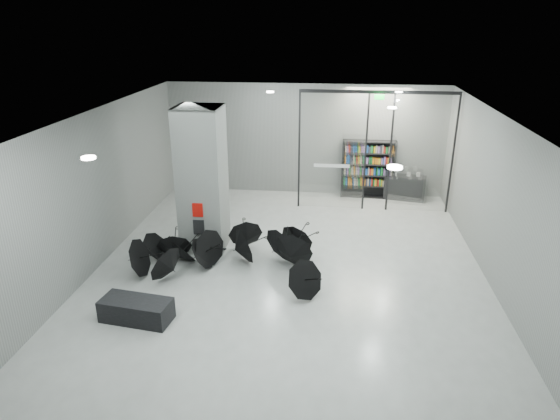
# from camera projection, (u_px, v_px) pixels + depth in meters

# --- Properties ---
(room) EXTENTS (14.00, 14.02, 4.01)m
(room) POSITION_uv_depth(u_px,v_px,m) (286.00, 175.00, 11.04)
(room) COLOR gray
(room) RESTS_ON ground
(column) EXTENTS (1.20, 1.20, 4.00)m
(column) POSITION_uv_depth(u_px,v_px,m) (202.00, 180.00, 13.45)
(column) COLOR slate
(column) RESTS_ON ground
(fire_cabinet) EXTENTS (0.28, 0.04, 0.38)m
(fire_cabinet) POSITION_uv_depth(u_px,v_px,m) (198.00, 210.00, 13.12)
(fire_cabinet) COLOR #A50A07
(fire_cabinet) RESTS_ON column
(info_panel) EXTENTS (0.30, 0.03, 0.42)m
(info_panel) POSITION_uv_depth(u_px,v_px,m) (199.00, 227.00, 13.30)
(info_panel) COLOR black
(info_panel) RESTS_ON column
(exit_sign) EXTENTS (0.30, 0.06, 0.15)m
(exit_sign) POSITION_uv_depth(u_px,v_px,m) (379.00, 97.00, 15.34)
(exit_sign) COLOR #0CE533
(exit_sign) RESTS_ON room
(glass_partition) EXTENTS (5.06, 0.08, 4.00)m
(glass_partition) POSITION_uv_depth(u_px,v_px,m) (375.00, 147.00, 16.12)
(glass_partition) COLOR silver
(glass_partition) RESTS_ON ground
(bench) EXTENTS (1.60, 0.86, 0.49)m
(bench) POSITION_uv_depth(u_px,v_px,m) (136.00, 310.00, 10.63)
(bench) COLOR black
(bench) RESTS_ON ground
(bookshelf) EXTENTS (1.91, 0.42, 2.09)m
(bookshelf) POSITION_uv_depth(u_px,v_px,m) (368.00, 169.00, 17.70)
(bookshelf) COLOR black
(bookshelf) RESTS_ON ground
(shop_counter) EXTENTS (1.52, 0.84, 0.86)m
(shop_counter) POSITION_uv_depth(u_px,v_px,m) (405.00, 188.00, 17.70)
(shop_counter) COLOR black
(shop_counter) RESTS_ON ground
(umbrella_cluster) EXTENTS (5.42, 3.54, 1.23)m
(umbrella_cluster) POSITION_uv_depth(u_px,v_px,m) (231.00, 257.00, 12.87)
(umbrella_cluster) COLOR black
(umbrella_cluster) RESTS_ON ground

